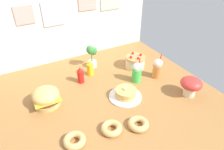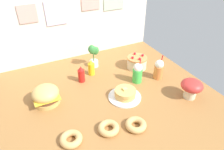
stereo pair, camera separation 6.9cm
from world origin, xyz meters
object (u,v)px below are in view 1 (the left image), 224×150
Objects in this scene: layer_cake at (135,62)px; orange_float_cup at (157,68)px; cream_soda_cup at (137,72)px; donut_pink_glaze at (75,140)px; mustard_bottle at (90,68)px; donut_chocolate at (112,128)px; potted_plant at (92,55)px; mushroom_stool at (191,85)px; ketchup_bottle at (81,75)px; donut_vanilla at (138,124)px; burger at (46,97)px; pancake_stack at (126,94)px.

orange_float_cup is at bearing -71.89° from layer_cake.
cream_soda_cup is 1.61× the size of donut_pink_glaze.
mustard_bottle is 49.85cm from cream_soda_cup.
potted_plant reaches higher than donut_chocolate.
mushroom_stool is at bearing -57.48° from potted_plant.
ketchup_bottle is at bearing 87.29° from donut_chocolate.
mustard_bottle reaches higher than donut_vanilla.
ketchup_bottle reaches higher than burger.
pancake_stack is at bearing -74.69° from mustard_bottle.
mustard_bottle reaches higher than pancake_stack.
mustard_bottle is at bearing 148.32° from orange_float_cup.
layer_cake is at bearing -1.83° from ketchup_bottle.
donut_vanilla is (-47.74, -75.22, -4.20)cm from layer_cake.
mustard_bottle is 18.70cm from potted_plant.
burger is 82.18cm from donut_vanilla.
layer_cake is at bearing 46.79° from pancake_stack.
donut_pink_glaze is (6.82, -50.99, -5.43)cm from burger.
orange_float_cup is at bearing 28.33° from donut_chocolate.
orange_float_cup reaches higher than ketchup_bottle.
layer_cake is 1.34× the size of donut_vanilla.
cream_soda_cup is at bearing 35.40° from pancake_stack.
orange_float_cup is at bearing -6.25° from burger.
donut_pink_glaze is at bearing -115.13° from ketchup_bottle.
pancake_stack is 60.05cm from mushroom_stool.
orange_float_cup reaches higher than mustard_bottle.
potted_plant is (26.05, 93.70, 11.84)cm from donut_chocolate.
mustard_bottle is 85.26cm from donut_vanilla.
ketchup_bottle is 15.46cm from mustard_bottle.
donut_vanilla is (20.33, -6.28, 0.00)cm from donut_chocolate.
mushroom_stool is at bearing -54.83° from cream_soda_cup.
ketchup_bottle is (-64.71, 2.07, 1.38)cm from layer_cake.
burger is at bearing 97.62° from donut_pink_glaze.
potted_plant is (9.29, 14.98, 6.25)cm from mustard_bottle.
burger is 1.43× the size of donut_pink_glaze.
mustard_bottle is (52.18, 24.87, 0.16)cm from burger.
mustard_bottle is at bearing -121.82° from potted_plant.
cream_soda_cup is (50.54, -25.47, 2.21)cm from ketchup_bottle.
layer_cake is 27.59cm from cream_soda_cup.
pancake_stack is 1.83× the size of donut_vanilla.
donut_pink_glaze is at bearing -145.65° from layer_cake.
layer_cake is 1.13× the size of mushroom_stool.
burger is 42.41cm from ketchup_bottle.
burger is 0.88× the size of cream_soda_cup.
mustard_bottle is 70.87cm from orange_float_cup.
burger reaches higher than donut_pink_glaze.
layer_cake is at bearing 58.79° from cream_soda_cup.
mustard_bottle is at bearing 131.54° from mushroom_stool.
cream_soda_cup is (89.32, -8.31, 2.36)cm from burger.
mushroom_stool is (83.98, 2.84, 8.90)cm from donut_chocolate.
cream_soda_cup is (23.49, 16.69, 6.66)cm from pancake_stack.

